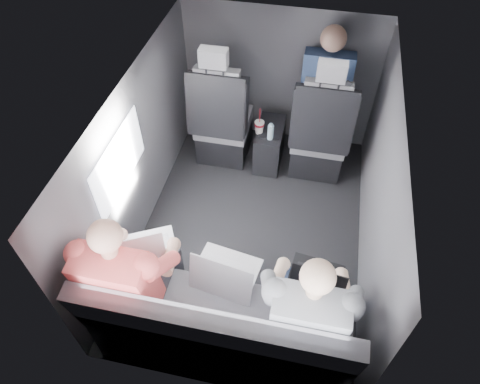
% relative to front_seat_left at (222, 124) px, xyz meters
% --- Properties ---
extents(floor, '(2.60, 2.60, 0.00)m').
position_rel_front_seat_left_xyz_m(floor, '(0.45, -0.84, -0.40)').
color(floor, black).
rests_on(floor, ground).
extents(ceiling, '(2.60, 2.60, 0.00)m').
position_rel_front_seat_left_xyz_m(ceiling, '(0.45, -0.84, 0.95)').
color(ceiling, '#B2B2AD').
rests_on(ceiling, panel_back).
extents(panel_left, '(0.02, 2.60, 1.35)m').
position_rel_front_seat_left_xyz_m(panel_left, '(-0.45, -0.84, 0.27)').
color(panel_left, '#56565B').
rests_on(panel_left, floor).
extents(panel_right, '(0.02, 2.60, 1.35)m').
position_rel_front_seat_left_xyz_m(panel_right, '(1.35, -0.84, 0.27)').
color(panel_right, '#56565B').
rests_on(panel_right, floor).
extents(panel_front, '(1.80, 0.02, 1.35)m').
position_rel_front_seat_left_xyz_m(panel_front, '(0.45, 0.46, 0.27)').
color(panel_front, '#56565B').
rests_on(panel_front, floor).
extents(panel_back, '(1.80, 0.02, 1.35)m').
position_rel_front_seat_left_xyz_m(panel_back, '(0.45, -2.14, 0.27)').
color(panel_back, '#56565B').
rests_on(panel_back, floor).
extents(side_window, '(0.02, 0.75, 0.42)m').
position_rel_front_seat_left_xyz_m(side_window, '(-0.43, -1.14, 0.50)').
color(side_window, white).
rests_on(side_window, panel_left).
extents(seatbelt, '(0.35, 0.11, 0.59)m').
position_rel_front_seat_left_xyz_m(seatbelt, '(0.90, -0.17, 0.40)').
color(seatbelt, black).
rests_on(seatbelt, front_seat_right).
extents(front_seat_left, '(0.52, 0.58, 1.26)m').
position_rel_front_seat_left_xyz_m(front_seat_left, '(0.00, 0.00, 0.00)').
color(front_seat_left, black).
rests_on(front_seat_left, floor).
extents(front_seat_right, '(0.52, 0.58, 1.26)m').
position_rel_front_seat_left_xyz_m(front_seat_right, '(0.90, 0.00, 0.00)').
color(front_seat_right, black).
rests_on(front_seat_right, floor).
extents(center_console, '(0.24, 0.48, 0.41)m').
position_rel_front_seat_left_xyz_m(center_console, '(0.45, 0.04, -0.20)').
color(center_console, black).
rests_on(center_console, floor).
extents(rear_bench, '(1.60, 0.57, 0.92)m').
position_rel_front_seat_left_xyz_m(rear_bench, '(0.45, -1.90, -0.09)').
color(rear_bench, slate).
rests_on(rear_bench, floor).
extents(soda_cup, '(0.09, 0.09, 0.27)m').
position_rel_front_seat_left_xyz_m(soda_cup, '(0.36, -0.04, 0.07)').
color(soda_cup, white).
rests_on(soda_cup, center_console).
extents(water_bottle, '(0.06, 0.06, 0.16)m').
position_rel_front_seat_left_xyz_m(water_bottle, '(0.47, -0.10, 0.08)').
color(water_bottle, '#ADD4EA').
rests_on(water_bottle, center_console).
extents(laptop_white, '(0.39, 0.43, 0.24)m').
position_rel_front_seat_left_xyz_m(laptop_white, '(-0.11, -1.60, 0.23)').
color(laptop_white, white).
rests_on(laptop_white, passenger_rear_left).
extents(laptop_silver, '(0.43, 0.41, 0.28)m').
position_rel_front_seat_left_xyz_m(laptop_silver, '(0.43, -1.68, 0.24)').
color(laptop_silver, silver).
rests_on(laptop_silver, rear_bench).
extents(laptop_black, '(0.35, 0.33, 0.23)m').
position_rel_front_seat_left_xyz_m(laptop_black, '(0.99, -1.60, 0.23)').
color(laptop_black, black).
rests_on(laptop_black, passenger_rear_right).
extents(passenger_rear_left, '(0.52, 0.64, 1.26)m').
position_rel_front_seat_left_xyz_m(passenger_rear_left, '(-0.13, -1.81, 0.24)').
color(passenger_rear_left, '#36363B').
rests_on(passenger_rear_left, rear_bench).
extents(passenger_rear_right, '(0.51, 0.63, 1.23)m').
position_rel_front_seat_left_xyz_m(passenger_rear_right, '(0.95, -1.81, 0.23)').
color(passenger_rear_right, navy).
rests_on(passenger_rear_right, rear_bench).
extents(passenger_front_right, '(0.43, 0.43, 0.90)m').
position_rel_front_seat_left_xyz_m(passenger_front_right, '(0.88, 0.26, 0.36)').
color(passenger_front_right, navy).
rests_on(passenger_front_right, front_seat_right).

